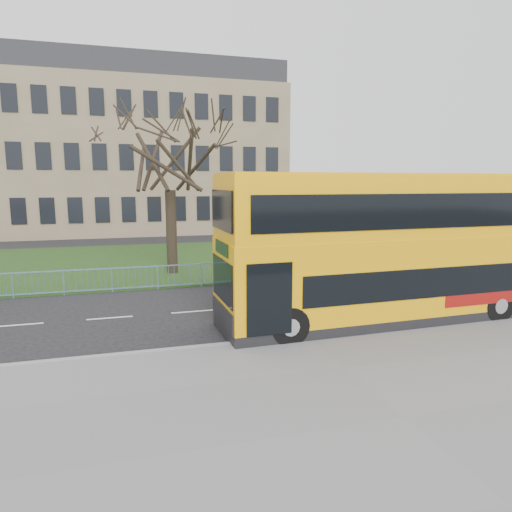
{
  "coord_description": "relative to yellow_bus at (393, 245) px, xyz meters",
  "views": [
    {
      "loc": [
        -5.28,
        -14.23,
        4.84
      ],
      "look_at": [
        -0.93,
        1.0,
        2.28
      ],
      "focal_mm": 32.0,
      "sensor_mm": 36.0,
      "label": 1
    }
  ],
  "objects": [
    {
      "name": "civic_building",
      "position": [
        -8.55,
        35.52,
        4.29
      ],
      "size": [
        30.0,
        15.0,
        14.0
      ],
      "primitive_type": "cube",
      "color": "#7A694E",
      "rests_on": "ground"
    },
    {
      "name": "grass_verge",
      "position": [
        -3.55,
        14.82,
        -2.67
      ],
      "size": [
        80.0,
        15.4,
        0.08
      ],
      "primitive_type": "cube",
      "color": "#193613",
      "rests_on": "ground"
    },
    {
      "name": "ground",
      "position": [
        -3.55,
        0.52,
        -2.71
      ],
      "size": [
        120.0,
        120.0,
        0.0
      ],
      "primitive_type": "plane",
      "color": "black",
      "rests_on": "ground"
    },
    {
      "name": "yellow_bus",
      "position": [
        0.0,
        0.0,
        0.0
      ],
      "size": [
        12.14,
        3.19,
        5.06
      ],
      "rotation": [
        0.0,
        0.0,
        0.03
      ],
      "color": "#FFAF0A",
      "rests_on": "ground"
    },
    {
      "name": "pavement",
      "position": [
        -3.55,
        -6.23,
        -2.65
      ],
      "size": [
        80.0,
        10.5,
        0.12
      ],
      "primitive_type": "cube",
      "color": "slate",
      "rests_on": "ground"
    },
    {
      "name": "guard_railing",
      "position": [
        -3.55,
        7.12,
        -2.16
      ],
      "size": [
        40.0,
        0.12,
        1.1
      ],
      "primitive_type": null,
      "color": "#6897B8",
      "rests_on": "ground"
    },
    {
      "name": "kerb",
      "position": [
        -3.55,
        -1.03,
        -2.64
      ],
      "size": [
        80.0,
        0.2,
        0.14
      ],
      "primitive_type": "cube",
      "color": "gray",
      "rests_on": "ground"
    },
    {
      "name": "bare_tree",
      "position": [
        -6.55,
        10.52,
        2.56
      ],
      "size": [
        7.27,
        7.27,
        10.39
      ],
      "primitive_type": null,
      "color": "black",
      "rests_on": "grass_verge"
    }
  ]
}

